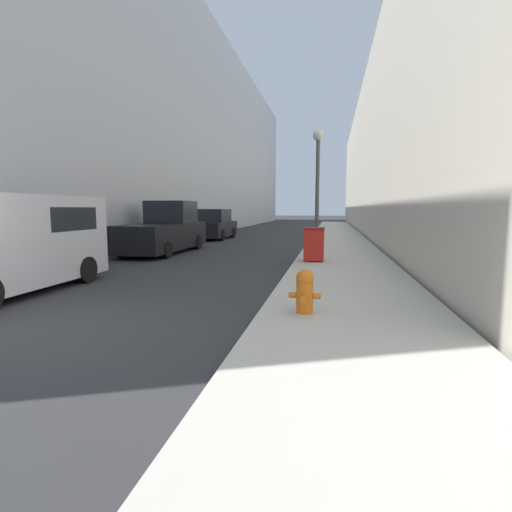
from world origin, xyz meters
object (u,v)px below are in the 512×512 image
object	(u,v)px
parked_sedan_near	(214,225)
pickup_truck	(164,231)
fire_hydrant	(305,290)
white_van	(8,239)
trash_bin	(314,244)
lamppost	(318,176)

from	to	relation	value
parked_sedan_near	pickup_truck	bearing A→B (deg)	-88.93
pickup_truck	fire_hydrant	bearing A→B (deg)	-55.16
white_van	trash_bin	bearing A→B (deg)	41.53
lamppost	pickup_truck	size ratio (longest dim) A/B	0.91
fire_hydrant	trash_bin	size ratio (longest dim) A/B	0.65
fire_hydrant	parked_sedan_near	bearing A→B (deg)	111.22
fire_hydrant	parked_sedan_near	world-z (taller)	parked_sedan_near
white_van	pickup_truck	bearing A→B (deg)	90.00
trash_bin	parked_sedan_near	size ratio (longest dim) A/B	0.24
trash_bin	lamppost	size ratio (longest dim) A/B	0.22
fire_hydrant	white_van	distance (m)	6.44
white_van	pickup_truck	size ratio (longest dim) A/B	0.85
white_van	parked_sedan_near	size ratio (longest dim) A/B	1.05
pickup_truck	parked_sedan_near	size ratio (longest dim) A/B	1.24
trash_bin	pickup_truck	size ratio (longest dim) A/B	0.20
fire_hydrant	lamppost	distance (m)	11.60
parked_sedan_near	white_van	bearing A→B (deg)	-89.48
trash_bin	parked_sedan_near	distance (m)	12.01
lamppost	parked_sedan_near	size ratio (longest dim) A/B	1.12
fire_hydrant	pickup_truck	size ratio (longest dim) A/B	0.13
trash_bin	pickup_truck	bearing A→B (deg)	157.18
pickup_truck	trash_bin	bearing A→B (deg)	-22.82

